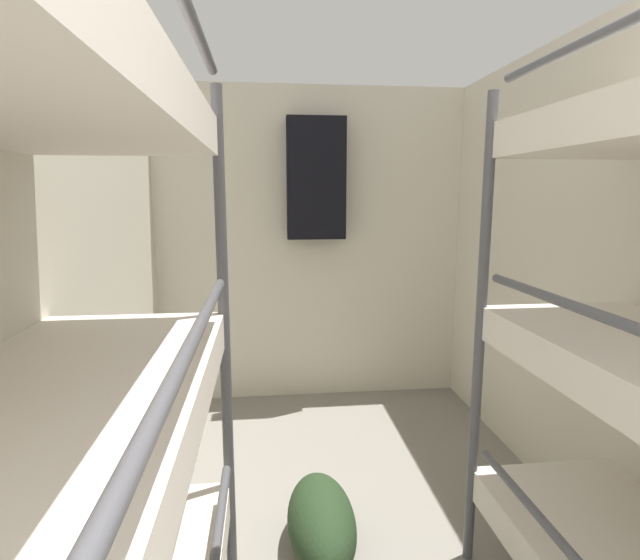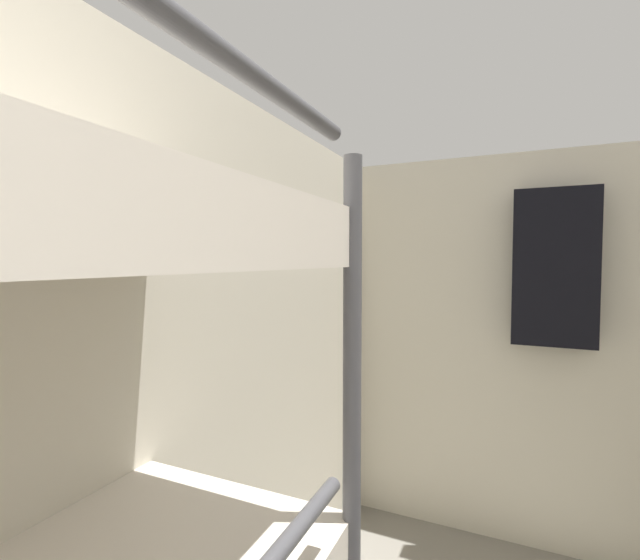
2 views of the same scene
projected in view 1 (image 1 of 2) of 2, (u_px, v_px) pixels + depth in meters
The scene contains 5 objects.
wall_left at pixel (10, 318), 1.68m from camera, with size 0.06×4.44×2.45m.
wall_back at pixel (311, 247), 3.96m from camera, with size 2.51×0.06×2.45m.
bunk_stack_left_near at pixel (22, 458), 1.00m from camera, with size 0.69×1.83×2.07m.
duffel_bag at pixel (321, 522), 2.28m from camera, with size 0.31×0.65×0.31m.
hanging_coat at pixel (316, 179), 3.73m from camera, with size 0.44×0.12×0.90m.
Camera 1 is at (-0.37, 0.42, 1.64)m, focal length 28.00 mm.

